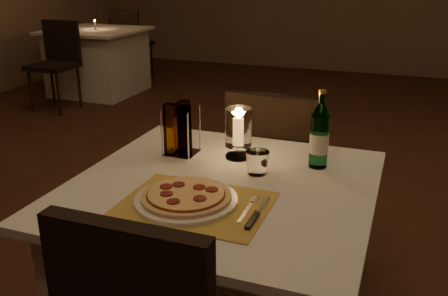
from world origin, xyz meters
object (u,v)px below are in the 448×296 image
(chair_far, at_px, (275,162))
(neighbor_table_left, at_px, (98,61))
(tumbler, at_px, (257,163))
(hurricane_candle, at_px, (238,129))
(main_table, at_px, (222,275))
(pizza, at_px, (186,195))
(water_bottle, at_px, (319,137))
(plate, at_px, (186,200))

(chair_far, height_order, neighbor_table_left, chair_far)
(tumbler, relative_size, hurricane_candle, 0.43)
(main_table, relative_size, neighbor_table_left, 1.00)
(pizza, relative_size, tumbler, 3.31)
(main_table, xyz_separation_m, hurricane_candle, (-0.03, 0.25, 0.48))
(pizza, xyz_separation_m, neighbor_table_left, (-2.81, 3.66, -0.39))
(chair_far, bearing_deg, main_table, -90.00)
(main_table, relative_size, hurricane_candle, 5.11)
(pizza, distance_m, water_bottle, 0.56)
(water_bottle, bearing_deg, pizza, -126.37)
(tumbler, bearing_deg, water_bottle, 37.30)
(main_table, distance_m, chair_far, 0.74)
(chair_far, xyz_separation_m, pizza, (-0.05, -0.89, 0.22))
(water_bottle, distance_m, neighbor_table_left, 4.52)
(chair_far, bearing_deg, hurricane_candle, -93.26)
(main_table, xyz_separation_m, plate, (-0.05, -0.18, 0.38))
(chair_far, height_order, tumbler, chair_far)
(chair_far, relative_size, plate, 2.81)
(chair_far, height_order, water_bottle, water_bottle)
(plate, height_order, pizza, pizza)
(tumbler, bearing_deg, plate, -114.73)
(tumbler, relative_size, neighbor_table_left, 0.08)
(tumbler, bearing_deg, main_table, -126.41)
(pizza, bearing_deg, plate, -30.59)
(main_table, height_order, water_bottle, water_bottle)
(neighbor_table_left, bearing_deg, main_table, -50.58)
(main_table, height_order, neighbor_table_left, same)
(pizza, distance_m, tumbler, 0.33)
(main_table, bearing_deg, chair_far, 90.00)
(chair_far, height_order, plate, chair_far)
(main_table, xyz_separation_m, tumbler, (0.09, 0.12, 0.41))
(tumbler, distance_m, hurricane_candle, 0.19)
(chair_far, xyz_separation_m, water_bottle, (0.27, -0.45, 0.31))
(water_bottle, bearing_deg, chair_far, 121.26)
(chair_far, xyz_separation_m, hurricane_candle, (-0.03, -0.47, 0.31))
(pizza, bearing_deg, water_bottle, 53.63)
(tumbler, distance_m, neighbor_table_left, 4.49)
(hurricane_candle, height_order, neighbor_table_left, hurricane_candle)
(chair_far, distance_m, tumbler, 0.65)
(main_table, distance_m, hurricane_candle, 0.54)
(main_table, relative_size, water_bottle, 3.50)
(plate, bearing_deg, neighbor_table_left, 127.52)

